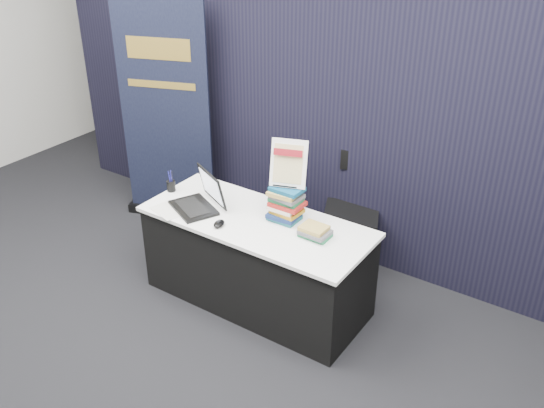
{
  "coord_description": "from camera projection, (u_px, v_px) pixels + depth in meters",
  "views": [
    {
      "loc": [
        2.34,
        -2.68,
        3.06
      ],
      "look_at": [
        0.15,
        0.55,
        0.93
      ],
      "focal_mm": 40.0,
      "sensor_mm": 36.0,
      "label": 1
    }
  ],
  "objects": [
    {
      "name": "floor",
      "position": [
        215.0,
        336.0,
        4.56
      ],
      "size": [
        8.0,
        8.0,
        0.0
      ],
      "primitive_type": "plane",
      "color": "black",
      "rests_on": "ground"
    },
    {
      "name": "wall_back",
      "position": [
        438.0,
        10.0,
        6.63
      ],
      "size": [
        8.0,
        0.02,
        3.5
      ],
      "primitive_type": "cube",
      "color": "beige",
      "rests_on": "floor"
    },
    {
      "name": "drape_partition",
      "position": [
        327.0,
        123.0,
        5.15
      ],
      "size": [
        6.0,
        0.08,
        2.4
      ],
      "primitive_type": "cube",
      "color": "black",
      "rests_on": "floor"
    },
    {
      "name": "display_table",
      "position": [
        257.0,
        261.0,
        4.78
      ],
      "size": [
        1.8,
        0.75,
        0.75
      ],
      "color": "black",
      "rests_on": "floor"
    },
    {
      "name": "laptop",
      "position": [
        197.0,
        199.0,
        4.75
      ],
      "size": [
        0.47,
        0.46,
        0.29
      ],
      "rotation": [
        0.0,
        0.0,
        -0.45
      ],
      "color": "black",
      "rests_on": "display_table"
    },
    {
      "name": "mouse",
      "position": [
        219.0,
        224.0,
        4.51
      ],
      "size": [
        0.1,
        0.13,
        0.04
      ],
      "primitive_type": "ellipsoid",
      "rotation": [
        0.0,
        0.0,
        0.26
      ],
      "color": "black",
      "rests_on": "display_table"
    },
    {
      "name": "brochure_left",
      "position": [
        169.0,
        210.0,
        4.73
      ],
      "size": [
        0.32,
        0.26,
        0.0
      ],
      "primitive_type": "cube",
      "rotation": [
        0.0,
        0.0,
        -0.27
      ],
      "color": "silver",
      "rests_on": "display_table"
    },
    {
      "name": "brochure_mid",
      "position": [
        201.0,
        207.0,
        4.77
      ],
      "size": [
        0.33,
        0.29,
        0.0
      ],
      "primitive_type": "cube",
      "rotation": [
        0.0,
        0.0,
        -0.39
      ],
      "color": "silver",
      "rests_on": "display_table"
    },
    {
      "name": "brochure_right",
      "position": [
        186.0,
        206.0,
        4.79
      ],
      "size": [
        0.3,
        0.25,
        0.0
      ],
      "primitive_type": "cube",
      "rotation": [
        0.0,
        0.0,
        -0.29
      ],
      "color": "white",
      "rests_on": "display_table"
    },
    {
      "name": "pen_cup",
      "position": [
        171.0,
        186.0,
        5.0
      ],
      "size": [
        0.09,
        0.09,
        0.09
      ],
      "primitive_type": "cylinder",
      "rotation": [
        0.0,
        0.0,
        0.31
      ],
      "color": "black",
      "rests_on": "display_table"
    },
    {
      "name": "book_stack_tall",
      "position": [
        286.0,
        204.0,
        4.53
      ],
      "size": [
        0.23,
        0.18,
        0.28
      ],
      "rotation": [
        0.0,
        0.0,
        0.0
      ],
      "color": "#195A61",
      "rests_on": "display_table"
    },
    {
      "name": "book_stack_short",
      "position": [
        315.0,
        232.0,
        4.36
      ],
      "size": [
        0.21,
        0.17,
        0.09
      ],
      "rotation": [
        0.0,
        0.0,
        0.06
      ],
      "color": "#1D6F43",
      "rests_on": "display_table"
    },
    {
      "name": "info_sign",
      "position": [
        289.0,
        164.0,
        4.41
      ],
      "size": [
        0.29,
        0.19,
        0.37
      ],
      "rotation": [
        0.0,
        0.0,
        0.35
      ],
      "color": "black",
      "rests_on": "book_stack_tall"
    },
    {
      "name": "pullup_banner",
      "position": [
        166.0,
        125.0,
        5.72
      ],
      "size": [
        0.91,
        0.42,
        2.2
      ],
      "rotation": [
        0.0,
        0.0,
        0.35
      ],
      "color": "black",
      "rests_on": "floor"
    },
    {
      "name": "stacking_chair",
      "position": [
        354.0,
        207.0,
        5.16
      ],
      "size": [
        0.6,
        0.62,
        1.01
      ],
      "rotation": [
        0.0,
        0.0,
        0.41
      ],
      "color": "black",
      "rests_on": "floor"
    }
  ]
}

